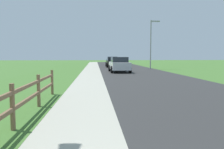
{
  "coord_description": "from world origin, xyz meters",
  "views": [
    {
      "loc": [
        -0.6,
        0.08,
        1.69
      ],
      "look_at": [
        0.21,
        10.72,
        0.8
      ],
      "focal_mm": 36.28,
      "sensor_mm": 36.0,
      "label": 1
    }
  ],
  "objects_px": {
    "parked_suv_silver": "(119,64)",
    "parked_car_black": "(113,62)",
    "parked_car_blue": "(112,61)",
    "street_lamp": "(152,40)"
  },
  "relations": [
    {
      "from": "parked_suv_silver",
      "to": "street_lamp",
      "type": "height_order",
      "value": "street_lamp"
    },
    {
      "from": "parked_car_blue",
      "to": "street_lamp",
      "type": "bearing_deg",
      "value": -72.94
    },
    {
      "from": "parked_suv_silver",
      "to": "parked_car_black",
      "type": "distance_m",
      "value": 10.37
    },
    {
      "from": "parked_car_black",
      "to": "street_lamp",
      "type": "relative_size",
      "value": 0.77
    },
    {
      "from": "parked_suv_silver",
      "to": "street_lamp",
      "type": "bearing_deg",
      "value": 46.02
    },
    {
      "from": "parked_car_black",
      "to": "parked_car_blue",
      "type": "distance_m",
      "value": 7.11
    },
    {
      "from": "parked_car_blue",
      "to": "street_lamp",
      "type": "height_order",
      "value": "street_lamp"
    },
    {
      "from": "parked_suv_silver",
      "to": "street_lamp",
      "type": "relative_size",
      "value": 0.74
    },
    {
      "from": "parked_suv_silver",
      "to": "parked_car_blue",
      "type": "distance_m",
      "value": 17.48
    },
    {
      "from": "parked_suv_silver",
      "to": "parked_car_blue",
      "type": "bearing_deg",
      "value": 87.96
    }
  ]
}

